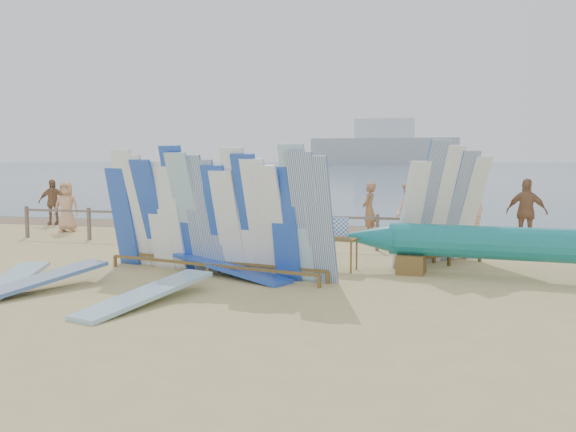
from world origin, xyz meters
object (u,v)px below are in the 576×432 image
(beachgoer_9, at_px, (456,207))
(main_surfboard_rack, at_px, (214,217))
(beachgoer_4, at_px, (229,207))
(vendor_table, at_px, (338,253))
(beach_chair_right, at_px, (265,231))
(flat_board_b, at_px, (147,303))
(beachgoer_11, at_px, (184,201))
(flat_board_d, at_px, (230,277))
(beachgoer_0, at_px, (67,207))
(stroller, at_px, (281,227))
(beachgoer_7, at_px, (369,209))
(beach_chair_left, at_px, (279,233))
(side_surfboard_rack, at_px, (443,209))
(beachgoer_5, at_px, (242,206))
(beachgoer_6, at_px, (252,208))
(beachgoer_extra_0, at_px, (473,211))
(beachgoer_3, at_px, (179,206))
(flat_board_a, at_px, (11,287))
(beachgoer_extra_1, at_px, (52,202))
(beachgoer_2, at_px, (201,208))
(flat_board_e, at_px, (34,293))
(beachgoer_10, at_px, (527,212))
(outrigger_canoe, at_px, (515,246))
(beachgoer_8, at_px, (409,213))

(beachgoer_9, bearing_deg, main_surfboard_rack, 117.19)
(beachgoer_4, bearing_deg, main_surfboard_rack, 134.70)
(vendor_table, relative_size, beach_chair_right, 1.37)
(vendor_table, relative_size, flat_board_b, 0.40)
(flat_board_b, distance_m, beachgoer_11, 11.63)
(flat_board_d, relative_size, beach_chair_right, 3.40)
(beachgoer_0, bearing_deg, stroller, -17.70)
(vendor_table, xyz_separation_m, beachgoer_7, (-0.01, 5.59, 0.42))
(beach_chair_left, bearing_deg, flat_board_d, -81.35)
(side_surfboard_rack, bearing_deg, flat_board_b, 179.57)
(beachgoer_11, xyz_separation_m, beachgoer_5, (2.67, -1.69, 0.01))
(beachgoer_6, relative_size, beachgoer_11, 1.13)
(side_surfboard_rack, distance_m, beachgoer_extra_0, 4.12)
(flat_board_b, height_order, beachgoer_3, beachgoer_3)
(main_surfboard_rack, height_order, flat_board_a, main_surfboard_rack)
(beachgoer_extra_1, relative_size, beachgoer_3, 0.95)
(beachgoer_2, bearing_deg, main_surfboard_rack, -166.23)
(beachgoer_2, relative_size, beachgoer_5, 1.16)
(main_surfboard_rack, distance_m, flat_board_a, 3.85)
(beachgoer_0, bearing_deg, beachgoer_2, -24.45)
(main_surfboard_rack, xyz_separation_m, beach_chair_right, (-0.47, 5.17, -0.91))
(beachgoer_extra_0, bearing_deg, beachgoer_3, -106.71)
(flat_board_b, height_order, stroller, stroller)
(flat_board_b, xyz_separation_m, beachgoer_6, (-0.64, 7.55, 0.88))
(beachgoer_9, bearing_deg, flat_board_d, 119.76)
(main_surfboard_rack, bearing_deg, beachgoer_7, 83.68)
(beachgoer_extra_1, bearing_deg, beachgoer_5, -23.80)
(flat_board_e, bearing_deg, beachgoer_9, 73.73)
(side_surfboard_rack, relative_size, beachgoer_10, 1.52)
(beachgoer_7, bearing_deg, beachgoer_3, -73.32)
(beachgoer_4, bearing_deg, vendor_table, 157.96)
(flat_board_d, height_order, beach_chair_right, beach_chair_right)
(beachgoer_5, bearing_deg, beachgoer_extra_0, -6.60)
(vendor_table, height_order, beachgoer_5, beachgoer_5)
(beachgoer_7, relative_size, beachgoer_3, 0.95)
(beachgoer_5, bearing_deg, flat_board_d, -76.73)
(outrigger_canoe, bearing_deg, beach_chair_right, 150.56)
(main_surfboard_rack, relative_size, flat_board_e, 1.87)
(beachgoer_extra_1, bearing_deg, outrigger_canoe, -44.41)
(beachgoer_2, bearing_deg, beachgoer_0, 68.09)
(side_surfboard_rack, xyz_separation_m, flat_board_a, (-7.46, -4.20, -1.20))
(outrigger_canoe, height_order, beachgoer_5, beachgoer_5)
(stroller, distance_m, beachgoer_0, 7.02)
(beachgoer_8, bearing_deg, flat_board_a, -83.30)
(beachgoer_2, distance_m, beachgoer_0, 4.91)
(beachgoer_8, bearing_deg, beach_chair_left, -123.54)
(main_surfboard_rack, relative_size, vendor_table, 4.64)
(flat_board_e, bearing_deg, vendor_table, 56.94)
(beachgoer_7, bearing_deg, beachgoer_0, -70.80)
(outrigger_canoe, bearing_deg, side_surfboard_rack, 139.84)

